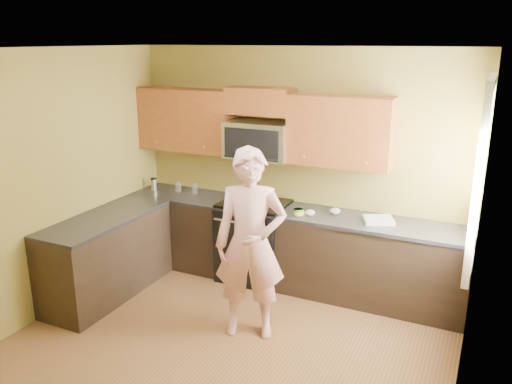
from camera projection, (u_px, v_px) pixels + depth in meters
The scene contains 26 objects.
floor at pixel (215, 359), 4.66m from camera, with size 4.00×4.00×0.00m, color brown.
ceiling at pixel (206, 49), 3.90m from camera, with size 4.00×4.00×0.00m, color white.
wall_back at pixel (297, 166), 6.01m from camera, with size 4.00×4.00×0.00m, color olive.
wall_front at pixel (7, 340), 2.55m from camera, with size 4.00×4.00×0.00m, color olive.
wall_left at pixel (35, 189), 5.10m from camera, with size 4.00×4.00×0.00m, color olive.
wall_right at pixel (470, 260), 3.46m from camera, with size 4.00×4.00×0.00m, color olive.
cabinet_back_run at pixel (286, 248), 6.01m from camera, with size 4.00×0.60×0.88m, color black.
cabinet_left_run at pixel (107, 257), 5.75m from camera, with size 0.60×1.60×0.88m, color black.
countertop_back at pixel (287, 211), 5.87m from camera, with size 4.00×0.62×0.04m, color black.
countertop_left at pixel (105, 218), 5.62m from camera, with size 0.62×1.60×0.04m, color black.
stove at pixel (254, 240), 6.14m from camera, with size 0.76×0.65×0.95m, color black, non-canonical shape.
microwave at pixel (259, 158), 5.98m from camera, with size 0.76×0.40×0.42m, color silver, non-canonical shape.
upper_cab_left at pixel (188, 150), 6.41m from camera, with size 1.22×0.33×0.75m, color brown, non-canonical shape.
upper_cab_right at pixel (338, 166), 5.62m from camera, with size 1.12×0.33×0.75m, color brown, non-canonical shape.
upper_cab_over_mw at pixel (260, 101), 5.82m from camera, with size 0.76×0.33×0.30m, color brown.
window at pixel (481, 176), 4.42m from camera, with size 0.06×1.06×1.66m, color white, non-canonical shape.
woman at pixel (251, 244), 4.85m from camera, with size 0.67×0.44×1.85m, color #F07881.
frying_pan at pixel (252, 210), 5.75m from camera, with size 0.29×0.50×0.06m, color black, non-canonical shape.
butter_tub at pixel (299, 215), 5.68m from camera, with size 0.12×0.12×0.09m, color #FEEA42, non-canonical shape.
toast_slice at pixel (302, 213), 5.70m from camera, with size 0.11×0.11×0.01m, color #B27F47.
napkin_a at pixel (310, 213), 5.65m from camera, with size 0.11×0.12×0.06m, color silver.
napkin_b at pixel (335, 211), 5.69m from camera, with size 0.12×0.13×0.07m, color silver.
dish_towel at pixel (378, 220), 5.44m from camera, with size 0.30×0.24×0.05m, color white.
travel_mug at pixel (154, 190), 6.60m from camera, with size 0.07×0.07×0.16m, color silver, non-canonical shape.
glass_a at pixel (195, 188), 6.46m from camera, with size 0.07×0.07×0.12m, color silver.
glass_b at pixel (178, 187), 6.53m from camera, with size 0.07×0.07×0.12m, color silver.
Camera 1 is at (2.06, -3.50, 2.77)m, focal length 36.33 mm.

